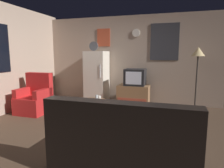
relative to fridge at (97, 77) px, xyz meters
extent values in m
plane|color=#4C3828|center=(0.86, -2.07, -0.75)|extent=(12.00, 12.00, 0.00)
cube|color=tan|center=(0.86, 0.38, 0.50)|extent=(5.20, 0.10, 2.51)
cube|color=#333338|center=(1.88, 0.32, 0.99)|extent=(0.76, 0.02, 1.00)
cube|color=#C64C2D|center=(0.11, 0.32, 1.15)|extent=(0.40, 0.02, 0.52)
cylinder|color=silver|center=(1.09, 0.32, 1.26)|extent=(0.22, 0.03, 0.22)
cube|color=silver|center=(0.00, 0.00, 0.00)|extent=(0.60, 0.60, 1.50)
cylinder|color=silver|center=(0.22, -0.30, 0.20)|extent=(0.02, 0.02, 0.36)
cylinder|color=#4C4C51|center=(-0.05, -0.08, 0.89)|extent=(0.26, 0.04, 0.26)
cube|color=#8E6642|center=(1.14, -0.16, -0.46)|extent=(0.84, 0.52, 0.59)
cube|color=#AD4733|center=(1.14, -0.42, -0.55)|extent=(0.76, 0.01, 0.14)
cube|color=black|center=(1.17, -0.16, 0.05)|extent=(0.54, 0.50, 0.44)
cube|color=silver|center=(1.17, -0.41, 0.05)|extent=(0.41, 0.01, 0.33)
cylinder|color=#332D28|center=(2.70, -0.14, -0.74)|extent=(0.24, 0.24, 0.02)
cylinder|color=#332D28|center=(2.70, -0.14, -0.05)|extent=(0.04, 0.04, 1.40)
cone|color=#F2D18C|center=(2.70, -0.14, 0.73)|extent=(0.32, 0.32, 0.22)
cylinder|color=#8E6642|center=(0.50, -1.57, -0.73)|extent=(0.72, 0.72, 0.04)
cylinder|color=#8E6642|center=(0.50, -1.57, -0.54)|extent=(0.24, 0.24, 0.38)
cylinder|color=#8E6642|center=(0.50, -1.57, -0.35)|extent=(0.72, 0.72, 0.04)
cylinder|color=silver|center=(0.63, -1.61, -0.26)|extent=(0.05, 0.05, 0.15)
cylinder|color=silver|center=(0.61, -1.42, -0.29)|extent=(0.08, 0.08, 0.09)
cube|color=black|center=(0.46, -1.49, -0.32)|extent=(0.16, 0.07, 0.02)
cube|color=red|center=(-1.06, -1.50, -0.55)|extent=(0.68, 0.68, 0.40)
cube|color=red|center=(-1.06, -1.24, -0.07)|extent=(0.68, 0.16, 0.56)
cube|color=red|center=(-1.34, -1.50, -0.25)|extent=(0.12, 0.60, 0.20)
cube|color=red|center=(-0.78, -1.50, -0.25)|extent=(0.12, 0.60, 0.20)
cube|color=black|center=(1.60, -3.14, -0.55)|extent=(1.70, 0.80, 0.40)
cube|color=black|center=(1.60, -3.44, -0.09)|extent=(1.70, 0.20, 0.52)
cube|color=#BE65A8|center=(1.78, -0.21, -0.74)|extent=(0.18, 0.16, 0.03)
cube|color=#B37A85|center=(1.78, -0.21, -0.72)|extent=(0.20, 0.16, 0.03)
cube|color=teal|center=(1.78, -0.21, -0.69)|extent=(0.16, 0.15, 0.03)
cube|color=#7A65AE|center=(1.78, -0.21, -0.66)|extent=(0.22, 0.17, 0.02)
cube|color=#A68F93|center=(1.78, -0.21, -0.64)|extent=(0.18, 0.14, 0.02)
camera|label=1|loc=(2.14, -5.40, 0.66)|focal=31.80mm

